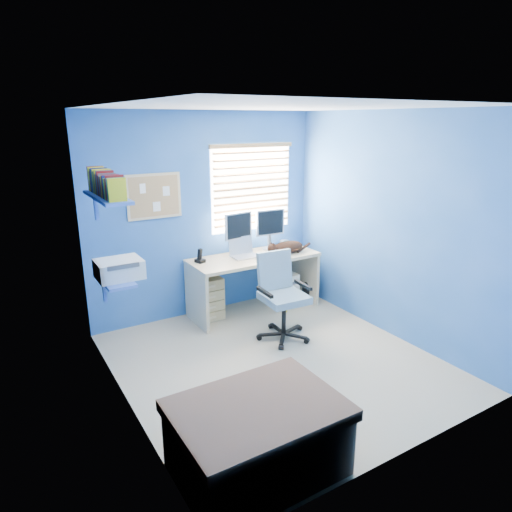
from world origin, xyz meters
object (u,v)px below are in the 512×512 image
cat (288,247)px  office_chair (282,307)px  laptop (245,248)px  tower_pc (284,287)px  desk (254,284)px

cat → office_chair: size_ratio=0.45×
cat → office_chair: 1.00m
office_chair → cat: bearing=51.0°
laptop → tower_pc: size_ratio=0.73×
laptop → office_chair: 0.96m
cat → office_chair: office_chair is taller
desk → cat: (0.45, -0.10, 0.45)m
laptop → cat: laptop is taller
laptop → office_chair: office_chair is taller
desk → cat: size_ratio=3.78×
tower_pc → office_chair: bearing=-127.2°
office_chair → tower_pc: bearing=53.8°
desk → laptop: (-0.11, 0.03, 0.48)m
cat → tower_pc: 0.60m
desk → cat: 0.64m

